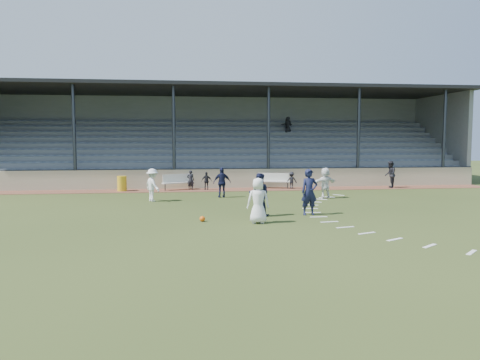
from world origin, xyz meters
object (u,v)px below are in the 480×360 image
at_px(football, 202,219).
at_px(player_navy_lead, 309,192).
at_px(bench_left, 178,180).
at_px(trash_bin, 122,184).
at_px(official, 390,174).
at_px(bench_right, 274,179).
at_px(player_white_lead, 258,201).

xyz_separation_m(football, player_navy_lead, (4.42, 1.02, 0.84)).
xyz_separation_m(bench_left, football, (0.95, -11.27, -0.48)).
xyz_separation_m(trash_bin, official, (16.70, -0.18, 0.40)).
bearing_deg(bench_right, football, -98.57).
relative_size(bench_left, bench_right, 0.98).
xyz_separation_m(bench_right, trash_bin, (-9.29, -0.49, -0.12)).
bearing_deg(football, bench_left, 94.84).
bearing_deg(trash_bin, player_navy_lead, -48.67).
bearing_deg(player_white_lead, bench_right, -102.00).
xyz_separation_m(bench_left, player_navy_lead, (5.37, -10.25, 0.36)).
distance_m(player_white_lead, player_navy_lead, 2.89).
distance_m(bench_right, official, 7.44).
distance_m(player_white_lead, official, 15.36).
bearing_deg(player_white_lead, player_navy_lead, -143.91).
bearing_deg(football, official, 40.78).
height_order(bench_left, trash_bin, bench_left).
relative_size(bench_left, player_navy_lead, 1.06).
xyz_separation_m(bench_right, player_navy_lead, (-0.60, -10.37, 0.36)).
height_order(player_navy_lead, official, player_navy_lead).
relative_size(football, player_white_lead, 0.12).
height_order(bench_left, bench_right, same).
bearing_deg(player_navy_lead, trash_bin, 127.23).
xyz_separation_m(trash_bin, player_navy_lead, (8.69, -9.88, 0.48)).
xyz_separation_m(bench_right, football, (-5.02, -11.39, -0.48)).
height_order(trash_bin, player_white_lead, player_white_lead).
relative_size(bench_right, football, 9.67).
height_order(bench_right, trash_bin, bench_right).
bearing_deg(trash_bin, official, -0.62).
bearing_deg(official, football, -21.13).
xyz_separation_m(player_white_lead, official, (10.39, 11.32, 0.02)).
xyz_separation_m(bench_right, player_white_lead, (-2.99, -11.98, 0.26)).
relative_size(trash_bin, football, 4.24).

